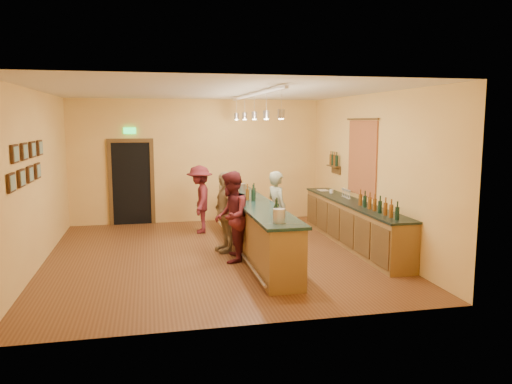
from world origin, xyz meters
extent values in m
plane|color=#583019|center=(0.00, 0.00, 0.00)|extent=(7.00, 7.00, 0.00)
cube|color=silver|center=(0.00, 0.00, 3.20)|extent=(6.50, 7.00, 0.02)
cube|color=#DCA452|center=(0.00, 3.50, 1.60)|extent=(6.50, 0.02, 3.20)
cube|color=#DCA452|center=(0.00, -3.50, 1.60)|extent=(6.50, 0.02, 3.20)
cube|color=#DCA452|center=(-3.25, 0.00, 1.60)|extent=(0.02, 7.00, 3.20)
cube|color=#DCA452|center=(3.25, 0.00, 1.60)|extent=(0.02, 7.00, 3.20)
cube|color=black|center=(-1.70, 3.48, 1.05)|extent=(0.95, 0.06, 2.10)
cube|color=#4B2F16|center=(-2.22, 3.46, 1.05)|extent=(0.10, 0.08, 2.10)
cube|color=#4B2F16|center=(-1.18, 3.46, 1.05)|extent=(0.10, 0.08, 2.10)
cube|color=#4B2F16|center=(-1.70, 3.46, 2.15)|extent=(1.15, 0.08, 0.10)
cube|color=#19E54C|center=(-1.70, 3.45, 2.40)|extent=(0.30, 0.04, 0.15)
cube|color=maroon|center=(3.23, 0.40, 1.85)|extent=(0.03, 1.40, 1.60)
cube|color=#4B2F16|center=(3.16, 1.90, 1.55)|extent=(0.16, 0.55, 0.03)
cube|color=#4B2F16|center=(3.23, 1.90, 1.45)|extent=(0.03, 0.55, 0.18)
cube|color=brown|center=(2.97, 0.20, 0.45)|extent=(0.55, 4.50, 0.90)
cube|color=black|center=(2.97, 0.20, 0.92)|extent=(0.60, 4.55, 0.04)
cylinder|color=silver|center=(2.97, 1.50, 0.99)|extent=(0.09, 0.09, 0.09)
cube|color=silver|center=(2.94, 2.00, 0.95)|extent=(0.22, 0.30, 0.01)
cube|color=brown|center=(0.78, 0.00, 0.50)|extent=(0.60, 5.00, 1.00)
cube|color=black|center=(0.78, 0.00, 1.02)|extent=(0.70, 5.10, 0.05)
cylinder|color=silver|center=(0.42, 0.00, 0.15)|extent=(0.05, 5.00, 0.05)
cylinder|color=silver|center=(0.73, -2.10, 1.16)|extent=(0.20, 0.20, 0.22)
cylinder|color=silver|center=(0.73, 1.20, 1.16)|extent=(0.20, 0.20, 0.22)
cube|color=silver|center=(0.78, 0.00, 3.14)|extent=(0.06, 4.60, 0.05)
cylinder|color=silver|center=(0.78, -2.00, 2.95)|extent=(0.01, 0.01, 0.35)
cylinder|color=#A5A5AD|center=(0.78, -2.00, 2.75)|extent=(0.11, 0.11, 0.14)
cylinder|color=#FFEABF|center=(0.78, -2.00, 2.67)|extent=(0.08, 0.08, 0.02)
cylinder|color=silver|center=(0.78, -1.00, 2.95)|extent=(0.01, 0.01, 0.35)
cylinder|color=#A5A5AD|center=(0.78, -1.00, 2.75)|extent=(0.11, 0.11, 0.14)
cylinder|color=#FFEABF|center=(0.78, -1.00, 2.67)|extent=(0.08, 0.08, 0.02)
cylinder|color=silver|center=(0.78, 0.00, 2.95)|extent=(0.01, 0.01, 0.35)
cylinder|color=#A5A5AD|center=(0.78, 0.00, 2.75)|extent=(0.11, 0.11, 0.14)
cylinder|color=#FFEABF|center=(0.78, 0.00, 2.67)|extent=(0.08, 0.08, 0.02)
cylinder|color=silver|center=(0.78, 1.00, 2.95)|extent=(0.01, 0.01, 0.35)
cylinder|color=#A5A5AD|center=(0.78, 1.00, 2.75)|extent=(0.11, 0.11, 0.14)
cylinder|color=#FFEABF|center=(0.78, 1.00, 2.67)|extent=(0.08, 0.08, 0.02)
cylinder|color=silver|center=(0.78, 2.00, 2.95)|extent=(0.01, 0.01, 0.35)
cylinder|color=#A5A5AD|center=(0.78, 2.00, 2.75)|extent=(0.11, 0.11, 0.14)
cylinder|color=#FFEABF|center=(0.78, 2.00, 2.67)|extent=(0.08, 0.08, 0.02)
imported|color=gray|center=(1.33, 0.32, 0.81)|extent=(0.53, 0.67, 1.62)
imported|color=#59191E|center=(0.23, -0.48, 0.86)|extent=(0.85, 0.98, 1.71)
imported|color=#997A51|center=(0.23, 0.24, 0.82)|extent=(0.60, 1.02, 1.64)
imported|color=#59191E|center=(-0.10, 2.11, 0.80)|extent=(0.70, 1.10, 1.61)
cylinder|color=#B0744F|center=(1.52, 1.63, 0.75)|extent=(0.37, 0.37, 0.04)
cylinder|color=#B0744F|center=(1.66, 1.63, 0.36)|extent=(0.04, 0.04, 0.72)
cylinder|color=#B0744F|center=(1.45, 1.75, 0.36)|extent=(0.04, 0.04, 0.72)
cylinder|color=#B0744F|center=(1.45, 1.51, 0.36)|extent=(0.04, 0.04, 0.72)
camera|label=1|loc=(-1.26, -9.57, 2.64)|focal=35.00mm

